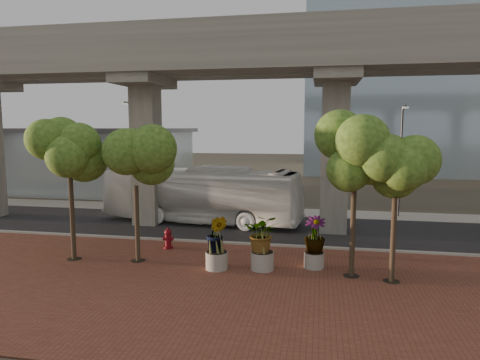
# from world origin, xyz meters

# --- Properties ---
(ground) EXTENTS (160.00, 160.00, 0.00)m
(ground) POSITION_xyz_m (0.00, 0.00, 0.00)
(ground) COLOR #3B362B
(ground) RESTS_ON ground
(brick_plaza) EXTENTS (70.00, 13.00, 0.06)m
(brick_plaza) POSITION_xyz_m (0.00, -8.00, 0.03)
(brick_plaza) COLOR brown
(brick_plaza) RESTS_ON ground
(asphalt_road) EXTENTS (90.00, 8.00, 0.04)m
(asphalt_road) POSITION_xyz_m (0.00, 2.00, 0.02)
(asphalt_road) COLOR black
(asphalt_road) RESTS_ON ground
(curb_strip) EXTENTS (70.00, 0.25, 0.16)m
(curb_strip) POSITION_xyz_m (0.00, -2.00, 0.08)
(curb_strip) COLOR #9D9A92
(curb_strip) RESTS_ON ground
(far_sidewalk) EXTENTS (90.00, 3.00, 0.06)m
(far_sidewalk) POSITION_xyz_m (0.00, 7.50, 0.03)
(far_sidewalk) COLOR #9D9A92
(far_sidewalk) RESTS_ON ground
(transit_viaduct) EXTENTS (72.00, 5.60, 12.40)m
(transit_viaduct) POSITION_xyz_m (0.00, 2.00, 7.29)
(transit_viaduct) COLOR #99988B
(transit_viaduct) RESTS_ON ground
(station_pavilion) EXTENTS (23.00, 13.00, 6.30)m
(station_pavilion) POSITION_xyz_m (-20.00, 16.00, 3.22)
(station_pavilion) COLOR #A7B9BF
(station_pavilion) RESTS_ON ground
(transit_bus) EXTENTS (13.76, 4.82, 3.76)m
(transit_bus) POSITION_xyz_m (-2.62, 3.02, 1.88)
(transit_bus) COLOR white
(transit_bus) RESTS_ON ground
(fire_hydrant) EXTENTS (0.55, 0.49, 1.09)m
(fire_hydrant) POSITION_xyz_m (-2.60, -3.46, 0.58)
(fire_hydrant) COLOR maroon
(fire_hydrant) RESTS_ON ground
(planter_front) EXTENTS (2.30, 2.30, 2.53)m
(planter_front) POSITION_xyz_m (2.72, -5.91, 1.59)
(planter_front) COLOR #A6A496
(planter_front) RESTS_ON ground
(planter_right) EXTENTS (2.21, 2.21, 2.36)m
(planter_right) POSITION_xyz_m (5.00, -5.24, 1.49)
(planter_right) COLOR gray
(planter_right) RESTS_ON ground
(planter_left) EXTENTS (2.22, 2.22, 2.45)m
(planter_left) POSITION_xyz_m (0.71, -6.21, 1.55)
(planter_left) COLOR gray
(planter_left) RESTS_ON ground
(street_tree_far_west) EXTENTS (3.57, 3.57, 6.69)m
(street_tree_far_west) POSITION_xyz_m (-6.42, -6.08, 5.10)
(street_tree_far_west) COLOR #3F3224
(street_tree_far_west) RESTS_ON ground
(street_tree_near_west) EXTENTS (3.50, 3.50, 6.24)m
(street_tree_near_west) POSITION_xyz_m (-3.28, -5.74, 4.68)
(street_tree_near_west) COLOR #3F3224
(street_tree_near_west) RESTS_ON ground
(street_tree_near_east) EXTENTS (3.60, 3.60, 6.76)m
(street_tree_near_east) POSITION_xyz_m (6.59, -6.04, 5.15)
(street_tree_near_east) COLOR #3F3224
(street_tree_near_east) RESTS_ON ground
(street_tree_far_east) EXTENTS (3.07, 3.07, 5.81)m
(street_tree_far_east) POSITION_xyz_m (8.17, -6.42, 4.45)
(street_tree_far_east) COLOR #3F3224
(street_tree_far_east) RESTS_ON ground
(streetlamp_west) EXTENTS (0.41, 1.20, 8.29)m
(streetlamp_west) POSITION_xyz_m (-9.41, 7.08, 4.84)
(streetlamp_west) COLOR #2D2E33
(streetlamp_west) RESTS_ON ground
(streetlamp_east) EXTENTS (0.39, 1.14, 7.84)m
(streetlamp_east) POSITION_xyz_m (10.75, 7.39, 4.58)
(streetlamp_east) COLOR #2C2D31
(streetlamp_east) RESTS_ON ground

